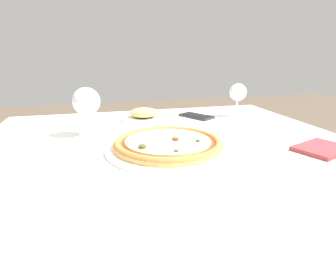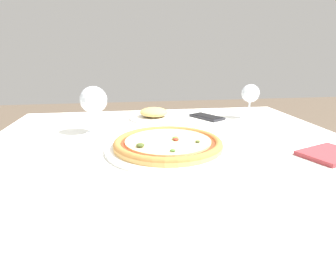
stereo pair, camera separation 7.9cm
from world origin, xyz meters
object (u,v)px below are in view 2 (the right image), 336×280
fork (43,193)px  wine_glass_far_left (94,101)px  wine_glass_far_right (250,95)px  pizza_plate (168,144)px  side_plate (154,115)px  dining_table (176,177)px  cell_phone (207,117)px

fork → wine_glass_far_left: 0.45m
wine_glass_far_left → wine_glass_far_right: size_ratio=1.13×
pizza_plate → side_plate: (-0.00, 0.39, 0.00)m
wine_glass_far_right → fork: bearing=-140.1°
pizza_plate → wine_glass_far_left: wine_glass_far_left is taller
side_plate → pizza_plate: bearing=-89.8°
fork → side_plate: size_ratio=0.86×
pizza_plate → wine_glass_far_right: wine_glass_far_right is taller
wine_glass_far_right → dining_table: bearing=-136.2°
cell_phone → wine_glass_far_left: bearing=-159.4°
dining_table → cell_phone: cell_phone is taller
dining_table → wine_glass_far_left: size_ratio=7.34×
fork → pizza_plate: bearing=38.0°
dining_table → fork: 0.38m
dining_table → cell_phone: (0.20, 0.39, 0.08)m
dining_table → wine_glass_far_left: wine_glass_far_left is taller
dining_table → pizza_plate: 0.10m
side_plate → wine_glass_far_left: bearing=-139.7°
pizza_plate → cell_phone: (0.22, 0.37, -0.01)m
dining_table → wine_glass_far_right: 0.55m
fork → side_plate: side_plate is taller
pizza_plate → side_plate: 0.39m
wine_glass_far_left → wine_glass_far_right: 0.63m
wine_glass_far_right → cell_phone: wine_glass_far_right is taller
wine_glass_far_right → cell_phone: bearing=171.2°
wine_glass_far_left → side_plate: size_ratio=0.82×
cell_phone → fork: bearing=-130.3°
dining_table → fork: (-0.30, -0.21, 0.08)m
dining_table → pizza_plate: bearing=150.3°
wine_glass_far_left → wine_glass_far_right: (0.61, 0.14, -0.01)m
wine_glass_far_left → fork: bearing=-98.4°
cell_phone → side_plate: side_plate is taller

